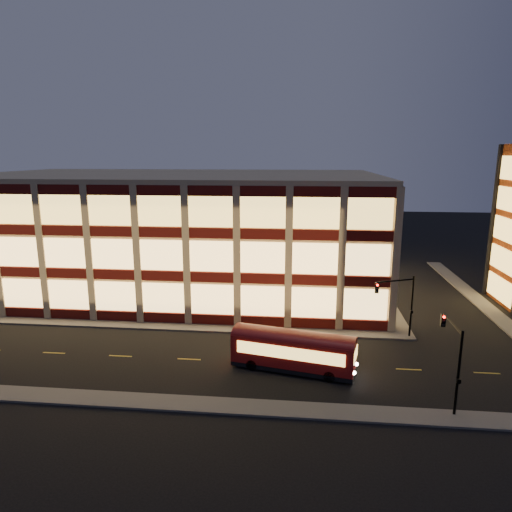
# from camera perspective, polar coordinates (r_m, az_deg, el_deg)

# --- Properties ---
(ground) EXTENTS (200.00, 200.00, 0.00)m
(ground) POSITION_cam_1_polar(r_m,az_deg,el_deg) (46.09, -11.40, -9.13)
(ground) COLOR black
(ground) RESTS_ON ground
(sidewalk_office_south) EXTENTS (54.00, 2.00, 0.15)m
(sidewalk_office_south) POSITION_cam_1_polar(r_m,az_deg,el_deg) (47.88, -14.51, -8.35)
(sidewalk_office_south) COLOR #514F4C
(sidewalk_office_south) RESTS_ON ground
(sidewalk_office_east) EXTENTS (2.00, 30.00, 0.15)m
(sidewalk_office_east) POSITION_cam_1_polar(r_m,az_deg,el_deg) (60.94, 14.91, -3.83)
(sidewalk_office_east) COLOR #514F4C
(sidewalk_office_east) RESTS_ON ground
(sidewalk_tower_west) EXTENTS (2.00, 30.00, 0.15)m
(sidewalk_tower_west) POSITION_cam_1_polar(r_m,az_deg,el_deg) (63.62, 24.76, -3.90)
(sidewalk_tower_west) COLOR #514F4C
(sidewalk_tower_west) RESTS_ON ground
(sidewalk_near) EXTENTS (100.00, 2.00, 0.15)m
(sidewalk_near) POSITION_cam_1_polar(r_m,az_deg,el_deg) (35.08, -17.93, -16.67)
(sidewalk_near) COLOR #514F4C
(sidewalk_near) RESTS_ON ground
(office_building) EXTENTS (50.45, 30.45, 14.50)m
(office_building) POSITION_cam_1_polar(r_m,az_deg,el_deg) (60.69, -9.63, 3.30)
(office_building) COLOR tan
(office_building) RESTS_ON ground
(traffic_signal_far) EXTENTS (3.79, 1.87, 6.00)m
(traffic_signal_far) POSITION_cam_1_polar(r_m,az_deg,el_deg) (43.86, 17.47, -4.91)
(traffic_signal_far) COLOR black
(traffic_signal_far) RESTS_ON ground
(traffic_signal_near) EXTENTS (0.32, 4.45, 6.00)m
(traffic_signal_near) POSITION_cam_1_polar(r_m,az_deg,el_deg) (33.92, 23.38, -10.56)
(traffic_signal_near) COLOR black
(traffic_signal_near) RESTS_ON ground
(trolley_bus) EXTENTS (10.02, 4.49, 3.29)m
(trolley_bus) POSITION_cam_1_polar(r_m,az_deg,el_deg) (37.00, 4.67, -11.44)
(trolley_bus) COLOR #7D0606
(trolley_bus) RESTS_ON ground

